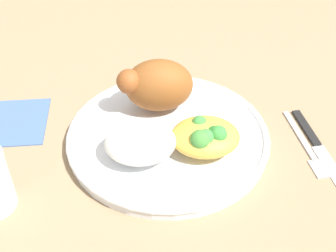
# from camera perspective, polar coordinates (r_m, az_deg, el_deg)

# --- Properties ---
(ground_plane) EXTENTS (2.00, 2.00, 0.00)m
(ground_plane) POSITION_cam_1_polar(r_m,az_deg,el_deg) (0.65, 0.00, -1.98)
(ground_plane) COLOR #967B5A
(plate) EXTENTS (0.29, 0.29, 0.02)m
(plate) POSITION_cam_1_polar(r_m,az_deg,el_deg) (0.64, 0.00, -1.31)
(plate) COLOR white
(plate) RESTS_ON ground_plane
(roasted_chicken) EXTENTS (0.11, 0.07, 0.08)m
(roasted_chicken) POSITION_cam_1_polar(r_m,az_deg,el_deg) (0.66, -1.46, 5.24)
(roasted_chicken) COLOR brown
(roasted_chicken) RESTS_ON plate
(rice_pile) EXTENTS (0.09, 0.08, 0.04)m
(rice_pile) POSITION_cam_1_polar(r_m,az_deg,el_deg) (0.59, -3.54, -2.06)
(rice_pile) COLOR white
(rice_pile) RESTS_ON plate
(mac_cheese_with_broccoli) EXTENTS (0.09, 0.08, 0.04)m
(mac_cheese_with_broccoli) POSITION_cam_1_polar(r_m,az_deg,el_deg) (0.60, 4.80, -1.32)
(mac_cheese_with_broccoli) COLOR gold
(mac_cheese_with_broccoli) RESTS_ON plate
(fork) EXTENTS (0.03, 0.14, 0.01)m
(fork) POSITION_cam_1_polar(r_m,az_deg,el_deg) (0.67, 17.23, -2.42)
(fork) COLOR #B2B2B7
(fork) RESTS_ON ground_plane
(knife) EXTENTS (0.04, 0.19, 0.01)m
(knife) POSITION_cam_1_polar(r_m,az_deg,el_deg) (0.68, 18.47, -2.24)
(knife) COLOR black
(knife) RESTS_ON ground_plane
(napkin) EXTENTS (0.09, 0.11, 0.00)m
(napkin) POSITION_cam_1_polar(r_m,az_deg,el_deg) (0.72, -18.44, 0.57)
(napkin) COLOR #47669E
(napkin) RESTS_ON ground_plane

